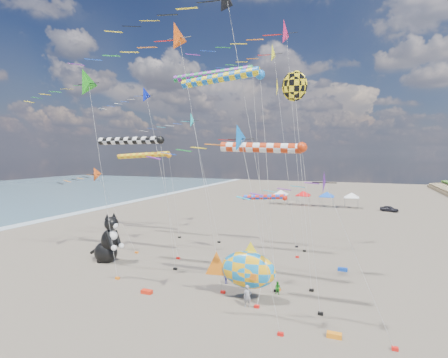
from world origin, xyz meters
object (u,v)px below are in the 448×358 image
child_green (278,288)px  child_blue (226,278)px  fish_inflatable (247,269)px  parked_car (389,209)px  cat_inflatable (108,237)px  person_adult (247,296)px

child_green → child_blue: (-4.76, 0.77, -0.06)m
child_blue → fish_inflatable: bearing=-100.5°
child_blue → parked_car: (16.45, 47.44, 0.09)m
fish_inflatable → child_green: (1.98, 1.94, -1.92)m
cat_inflatable → person_adult: size_ratio=3.17×
child_blue → parked_car: bearing=14.6°
cat_inflatable → child_blue: size_ratio=5.42×
cat_inflatable → person_adult: bearing=-6.5°
fish_inflatable → person_adult: bearing=-71.7°
child_green → parked_car: size_ratio=0.32×
person_adult → child_green: 3.47m
person_adult → fish_inflatable: bearing=78.5°
fish_inflatable → person_adult: size_ratio=3.53×
cat_inflatable → fish_inflatable: size_ratio=0.90×
child_blue → cat_inflatable: bearing=118.4°
child_blue → parked_car: 50.21m
child_green → child_blue: bearing=-178.2°
cat_inflatable → parked_car: size_ratio=1.56×
person_adult → child_green: person_adult is taller
child_green → person_adult: bearing=-106.5°
fish_inflatable → child_green: bearing=44.4°
child_green → child_blue: 4.83m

